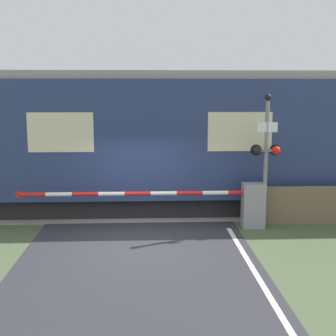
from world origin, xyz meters
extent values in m
plane|color=#475638|center=(0.00, 0.00, 0.00)|extent=(80.00, 80.00, 0.00)
cube|color=gray|center=(0.00, 3.28, 0.01)|extent=(36.00, 3.20, 0.03)
cube|color=#595451|center=(0.00, 2.56, 0.08)|extent=(36.00, 0.08, 0.10)
cube|color=#595451|center=(0.00, 4.00, 0.08)|extent=(36.00, 0.08, 0.10)
cube|color=black|center=(2.87, 3.28, 0.30)|extent=(16.96, 2.36, 0.60)
cube|color=navy|center=(2.87, 3.28, 2.34)|extent=(18.43, 2.77, 3.48)
cube|color=gray|center=(2.87, 3.28, 4.20)|extent=(18.06, 2.55, 0.24)
cube|color=beige|center=(2.87, 1.88, 2.60)|extent=(1.84, 0.02, 1.11)
cube|color=beige|center=(-2.20, 1.88, 2.60)|extent=(1.84, 0.02, 1.11)
cube|color=gray|center=(3.14, 1.15, 0.62)|extent=(0.60, 0.44, 1.24)
cylinder|color=gray|center=(3.14, 1.15, 0.99)|extent=(0.16, 0.16, 0.18)
cylinder|color=red|center=(2.78, 1.15, 0.99)|extent=(0.71, 0.11, 0.11)
cylinder|color=white|center=(2.08, 1.15, 0.99)|extent=(0.71, 0.11, 0.11)
cylinder|color=red|center=(1.37, 1.15, 0.99)|extent=(0.71, 0.11, 0.11)
cylinder|color=white|center=(0.66, 1.15, 0.99)|extent=(0.71, 0.11, 0.11)
cylinder|color=red|center=(-0.05, 1.15, 0.99)|extent=(0.71, 0.11, 0.11)
cylinder|color=white|center=(-0.76, 1.15, 0.99)|extent=(0.71, 0.11, 0.11)
cylinder|color=red|center=(-1.46, 1.15, 0.99)|extent=(0.71, 0.11, 0.11)
cylinder|color=white|center=(-2.17, 1.15, 0.99)|extent=(0.71, 0.11, 0.11)
cylinder|color=red|center=(-2.88, 1.15, 0.99)|extent=(0.71, 0.11, 0.11)
cylinder|color=red|center=(-3.24, 1.15, 0.99)|extent=(0.20, 0.02, 0.20)
cylinder|color=gray|center=(3.44, 1.13, 1.74)|extent=(0.11, 0.11, 3.48)
cube|color=gray|center=(3.44, 1.13, 2.16)|extent=(0.65, 0.07, 0.07)
sphere|color=black|center=(3.18, 1.08, 2.16)|extent=(0.24, 0.24, 0.24)
sphere|color=red|center=(3.71, 1.08, 2.16)|extent=(0.24, 0.24, 0.24)
cylinder|color=black|center=(3.18, 1.19, 2.16)|extent=(0.30, 0.06, 0.30)
cylinder|color=black|center=(3.71, 1.19, 2.16)|extent=(0.30, 0.06, 0.30)
cube|color=white|center=(3.44, 1.09, 2.79)|extent=(0.55, 0.02, 0.26)
sphere|color=black|center=(3.44, 1.13, 3.58)|extent=(0.18, 0.18, 0.18)
cube|color=#726047|center=(5.58, 1.38, 0.55)|extent=(4.23, 0.06, 1.10)
camera|label=1|loc=(0.21, -11.31, 3.74)|focal=50.00mm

